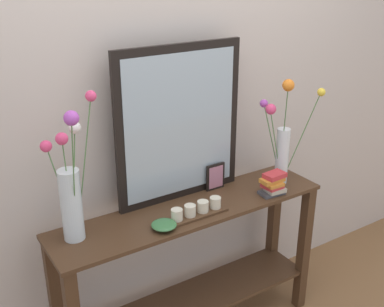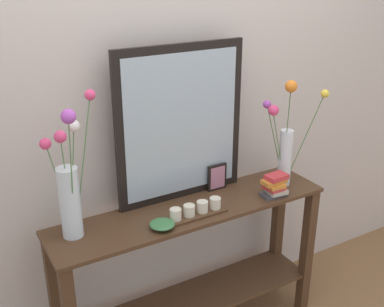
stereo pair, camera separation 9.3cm
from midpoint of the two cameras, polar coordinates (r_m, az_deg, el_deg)
wall_back at (r=2.45m, az=-2.36°, el=7.33°), size 6.40×0.08×2.70m
console_table at (r=2.58m, az=1.06°, el=-12.61°), size 1.46×0.34×0.82m
mirror_leaning at (r=2.37m, az=-0.19°, el=3.47°), size 0.69×0.03×0.79m
tall_vase_left at (r=2.13m, az=-13.18°, el=-3.97°), size 0.25×0.24×0.65m
vase_right at (r=2.60m, az=12.08°, el=1.29°), size 0.26×0.25×0.60m
candle_tray at (r=2.33m, az=1.61°, el=-6.82°), size 0.32×0.09×0.07m
picture_frame_small at (r=2.56m, az=4.05°, el=-2.84°), size 0.11×0.01×0.15m
decorative_bowl at (r=2.23m, az=-2.37°, el=-8.43°), size 0.12×0.12×0.04m
book_stack at (r=2.54m, az=10.90°, el=-3.79°), size 0.14×0.10×0.12m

